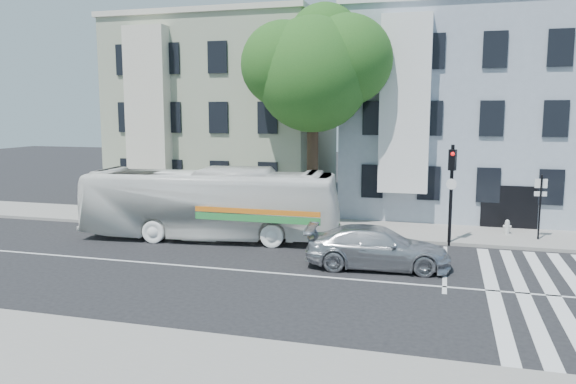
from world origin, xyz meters
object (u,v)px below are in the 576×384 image
at_px(bus, 210,204).
at_px(sedan, 377,247).
at_px(traffic_signal, 452,181).
at_px(fire_hydrant, 507,226).

bearing_deg(bus, sedan, -115.86).
distance_m(traffic_signal, fire_hydrant, 4.31).
distance_m(bus, sedan, 8.35).
xyz_separation_m(bus, sedan, (7.84, -2.74, -0.85)).
relative_size(bus, sedan, 2.19).
bearing_deg(sedan, bus, 65.72).
bearing_deg(traffic_signal, sedan, -100.53).
xyz_separation_m(sedan, fire_hydrant, (5.15, 6.79, -0.28)).
bearing_deg(sedan, traffic_signal, -36.46).
relative_size(sedan, traffic_signal, 1.22).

